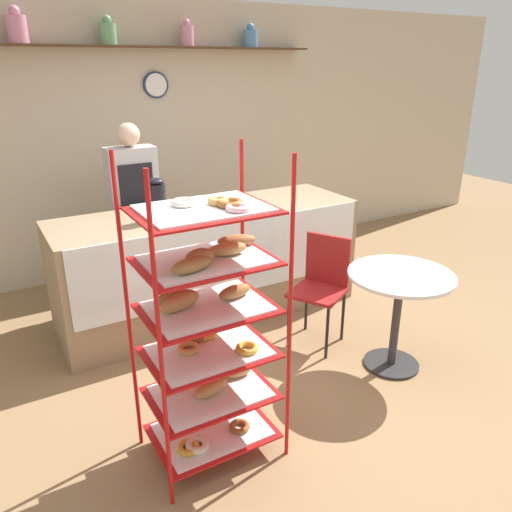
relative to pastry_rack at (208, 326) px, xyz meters
name	(u,v)px	position (x,y,z in m)	size (l,w,h in m)	color
ground_plane	(286,381)	(0.73, 0.32, -0.80)	(14.00, 14.00, 0.00)	olive
back_wall	(149,139)	(0.73, 2.96, 0.57)	(10.00, 0.30, 2.70)	beige
display_counter	(210,263)	(0.73, 1.55, -0.33)	(2.59, 0.80, 0.95)	#937A5B
pastry_rack	(208,326)	(0.00, 0.00, 0.00)	(0.72, 0.53, 1.72)	#B71414
person_worker	(135,208)	(0.28, 2.14, 0.09)	(0.42, 0.23, 1.63)	#282833
cafe_table	(399,297)	(1.52, 0.11, -0.24)	(0.74, 0.74, 0.74)	#262628
cafe_chair	(322,279)	(1.29, 0.69, -0.28)	(0.52, 0.52, 0.86)	black
coffee_carafe	(157,200)	(0.27, 1.48, 0.31)	(0.14, 0.14, 0.34)	black
donut_tray_counter	(222,208)	(0.83, 1.49, 0.17)	(0.40, 0.28, 0.05)	silver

